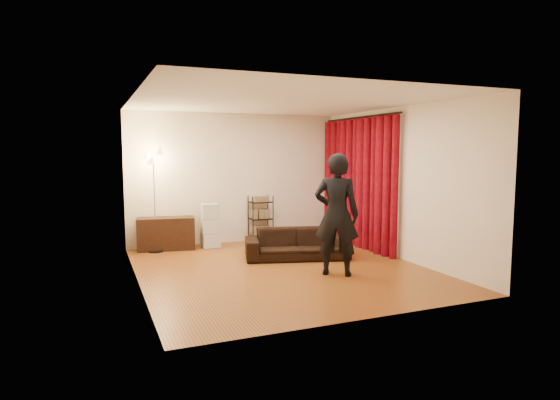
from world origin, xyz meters
name	(u,v)px	position (x,y,z in m)	size (l,w,h in m)	color
floor	(281,269)	(0.00, 0.00, 0.00)	(5.00, 5.00, 0.00)	brown
ceiling	(281,101)	(0.00, 0.00, 2.70)	(5.00, 5.00, 0.00)	white
wall_back	(236,178)	(0.00, 2.50, 1.35)	(5.00, 5.00, 0.00)	#EFE0C9
wall_front	(367,203)	(0.00, -2.50, 1.35)	(5.00, 5.00, 0.00)	#EFE0C9
wall_left	(136,191)	(-2.25, 0.00, 1.35)	(5.00, 5.00, 0.00)	#EFE0C9
wall_right	(397,183)	(2.25, 0.00, 1.35)	(5.00, 5.00, 0.00)	#EFE0C9
curtain_rod	(360,117)	(2.15, 1.12, 2.58)	(0.04, 0.04, 2.65)	black
curtain	(358,183)	(2.13, 1.12, 1.28)	(0.22, 2.65, 2.55)	maroon
sofa	(297,244)	(0.54, 0.57, 0.27)	(1.83, 0.72, 0.54)	black
person	(337,215)	(0.65, -0.66, 0.95)	(0.69, 0.45, 1.89)	black
media_cabinet	(166,234)	(-1.51, 2.23, 0.32)	(1.09, 0.41, 0.63)	black
storage_boxes	(211,225)	(-0.65, 2.12, 0.44)	(0.35, 0.28, 0.88)	beige
wire_shelf	(261,219)	(0.46, 2.28, 0.49)	(0.45, 0.31, 0.98)	black
floor_lamp	(154,201)	(-1.73, 2.10, 0.98)	(0.35, 0.35, 1.95)	silver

